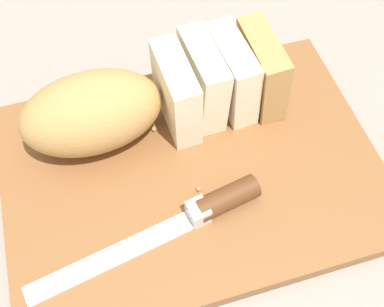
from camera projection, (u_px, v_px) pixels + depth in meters
The scene contains 7 objects.
ground_plane at pixel (192, 177), 0.56m from camera, with size 3.00×3.00×0.00m, color gray.
cutting_board at pixel (192, 172), 0.55m from camera, with size 0.42×0.30×0.02m, color brown.
bread_loaf at pixel (148, 98), 0.54m from camera, with size 0.30×0.12×0.09m.
bread_knife at pixel (204, 210), 0.50m from camera, with size 0.26×0.08×0.03m.
crumb_near_knife at pixel (154, 129), 0.57m from camera, with size 0.01×0.01×0.01m, color tan.
crumb_near_loaf at pixel (183, 124), 0.57m from camera, with size 0.01×0.01×0.01m, color tan.
crumb_stray_left at pixel (199, 189), 0.52m from camera, with size 0.01×0.01×0.01m, color tan.
Camera 1 is at (-0.07, -0.27, 0.49)m, focal length 45.11 mm.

